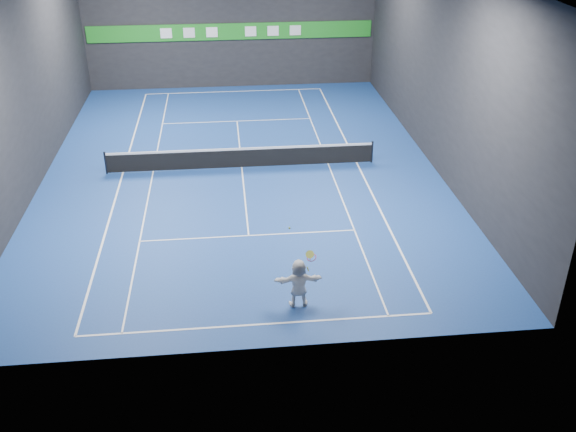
{
  "coord_description": "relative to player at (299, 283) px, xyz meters",
  "views": [
    {
      "loc": [
        -0.72,
        -27.66,
        12.3
      ],
      "look_at": [
        1.37,
        -7.75,
        1.5
      ],
      "focal_mm": 40.0,
      "sensor_mm": 36.0,
      "label": 1
    }
  ],
  "objects": [
    {
      "name": "wall_left",
      "position": [
        -10.37,
        10.99,
        3.67
      ],
      "size": [
        0.1,
        26.0,
        9.0
      ],
      "primitive_type": "cube",
      "color": "black",
      "rests_on": "ground"
    },
    {
      "name": "wall_right",
      "position": [
        7.63,
        10.99,
        3.67
      ],
      "size": [
        0.1,
        26.0,
        9.0
      ],
      "primitive_type": "cube",
      "color": "black",
      "rests_on": "ground"
    },
    {
      "name": "sideline_singles_right",
      "position": [
        2.74,
        10.99,
        -0.83
      ],
      "size": [
        0.06,
        23.78,
        0.01
      ],
      "primitive_type": "cube",
      "color": "white",
      "rests_on": "ground"
    },
    {
      "name": "wall_back",
      "position": [
        -1.37,
        23.99,
        3.67
      ],
      "size": [
        18.0,
        0.1,
        9.0
      ],
      "primitive_type": "cube",
      "color": "black",
      "rests_on": "ground"
    },
    {
      "name": "center_service_line",
      "position": [
        -1.37,
        10.99,
        -0.83
      ],
      "size": [
        0.06,
        12.8,
        0.01
      ],
      "primitive_type": "cube",
      "color": "white",
      "rests_on": "ground"
    },
    {
      "name": "sideline_doubles_right",
      "position": [
        4.12,
        10.99,
        -0.83
      ],
      "size": [
        0.08,
        23.78,
        0.01
      ],
      "primitive_type": "cube",
      "color": "white",
      "rests_on": "ground"
    },
    {
      "name": "sideline_singles_left",
      "position": [
        -5.48,
        10.99,
        -0.83
      ],
      "size": [
        0.06,
        23.78,
        0.01
      ],
      "primitive_type": "cube",
      "color": "white",
      "rests_on": "ground"
    },
    {
      "name": "player",
      "position": [
        0.0,
        0.0,
        0.0
      ],
      "size": [
        1.55,
        0.51,
        1.66
      ],
      "primitive_type": "imported",
      "rotation": [
        0.0,
        0.0,
        3.15
      ],
      "color": "white",
      "rests_on": "ground"
    },
    {
      "name": "wall_front",
      "position": [
        -1.37,
        -2.01,
        3.67
      ],
      "size": [
        18.0,
        0.1,
        9.0
      ],
      "primitive_type": "cube",
      "color": "black",
      "rests_on": "ground"
    },
    {
      "name": "tennis_racket",
      "position": [
        0.38,
        0.05,
        0.86
      ],
      "size": [
        0.42,
        0.36,
        0.78
      ],
      "color": "#B2131C",
      "rests_on": "player"
    },
    {
      "name": "tennis_ball",
      "position": [
        -0.28,
        0.18,
        1.91
      ],
      "size": [
        0.07,
        0.07,
        0.07
      ],
      "primitive_type": "sphere",
      "color": "yellow",
      "rests_on": "player"
    },
    {
      "name": "ground",
      "position": [
        -1.37,
        10.99,
        -0.83
      ],
      "size": [
        26.0,
        26.0,
        0.0
      ],
      "primitive_type": "plane",
      "color": "navy",
      "rests_on": "ground"
    },
    {
      "name": "baseline_near",
      "position": [
        -1.37,
        -0.9,
        -0.83
      ],
      "size": [
        10.98,
        0.08,
        0.01
      ],
      "primitive_type": "cube",
      "color": "white",
      "rests_on": "ground"
    },
    {
      "name": "service_line_far",
      "position": [
        -1.37,
        17.39,
        -0.83
      ],
      "size": [
        8.23,
        0.06,
        0.01
      ],
      "primitive_type": "cube",
      "color": "white",
      "rests_on": "ground"
    },
    {
      "name": "service_line_near",
      "position": [
        -1.37,
        4.59,
        -0.83
      ],
      "size": [
        8.23,
        0.06,
        0.01
      ],
      "primitive_type": "cube",
      "color": "white",
      "rests_on": "ground"
    },
    {
      "name": "baseline_far",
      "position": [
        -1.37,
        22.88,
        -0.83
      ],
      "size": [
        10.98,
        0.08,
        0.01
      ],
      "primitive_type": "cube",
      "color": "white",
      "rests_on": "ground"
    },
    {
      "name": "sponsor_banner",
      "position": [
        -1.37,
        23.93,
        2.67
      ],
      "size": [
        17.64,
        0.11,
        1.0
      ],
      "color": "#1E8A21",
      "rests_on": "wall_back"
    },
    {
      "name": "sideline_doubles_left",
      "position": [
        -6.86,
        10.99,
        -0.83
      ],
      "size": [
        0.08,
        23.78,
        0.01
      ],
      "primitive_type": "cube",
      "color": "white",
      "rests_on": "ground"
    },
    {
      "name": "tennis_net",
      "position": [
        -1.37,
        10.99,
        -0.29
      ],
      "size": [
        12.5,
        0.1,
        1.07
      ],
      "color": "black",
      "rests_on": "ground"
    }
  ]
}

